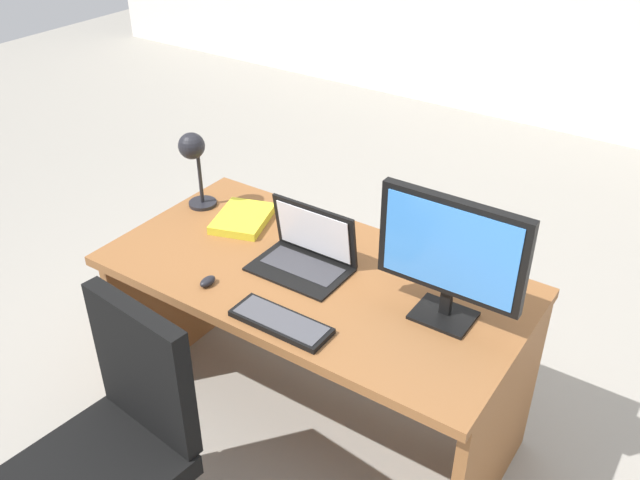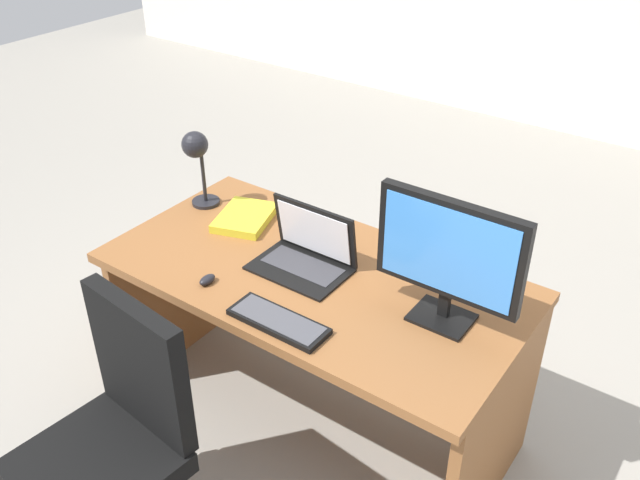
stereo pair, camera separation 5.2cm
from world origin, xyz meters
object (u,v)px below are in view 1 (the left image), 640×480
object	(u,v)px
desk	(321,311)
monitor	(451,252)
mouse	(208,281)
office_chair	(118,465)
keyboard	(281,322)
laptop	(308,248)
desk_lamp	(193,155)
book	(243,219)

from	to	relation	value
desk	monitor	distance (m)	0.70
mouse	office_chair	distance (m)	0.68
keyboard	office_chair	size ratio (longest dim) A/B	0.38
desk	mouse	bearing A→B (deg)	-129.76
laptop	desk_lamp	xyz separation A→B (m)	(-0.64, 0.09, 0.17)
mouse	desk_lamp	world-z (taller)	desk_lamp
desk_lamp	keyboard	bearing A→B (deg)	-29.75
mouse	office_chair	bearing A→B (deg)	-83.72
desk	laptop	distance (m)	0.29
laptop	mouse	bearing A→B (deg)	-124.92
desk	keyboard	xyz separation A→B (m)	(0.08, -0.36, 0.22)
keyboard	mouse	size ratio (longest dim) A/B	5.01
monitor	keyboard	xyz separation A→B (m)	(-0.43, -0.34, -0.25)
keyboard	mouse	distance (m)	0.35
desk	mouse	xyz separation A→B (m)	(-0.27, -0.33, 0.23)
laptop	office_chair	xyz separation A→B (m)	(-0.16, -0.87, -0.44)
desk_lamp	laptop	bearing A→B (deg)	-8.19
laptop	desk_lamp	distance (m)	0.67
office_chair	book	bearing A→B (deg)	103.97
laptop	office_chair	distance (m)	0.99
desk	desk_lamp	distance (m)	0.83
desk_lamp	office_chair	world-z (taller)	desk_lamp
keyboard	book	distance (m)	0.69
desk_lamp	monitor	bearing A→B (deg)	-4.89
office_chair	laptop	bearing A→B (deg)	79.59
desk_lamp	desk	bearing A→B (deg)	-6.73
desk	book	bearing A→B (deg)	168.86
laptop	office_chair	world-z (taller)	laptop
mouse	book	size ratio (longest dim) A/B	0.22
keyboard	book	world-z (taller)	book
mouse	desk_lamp	xyz separation A→B (m)	(-0.42, 0.41, 0.23)
desk	book	xyz separation A→B (m)	(-0.45, 0.09, 0.23)
desk_lamp	book	xyz separation A→B (m)	(0.24, 0.01, -0.23)
desk	mouse	size ratio (longest dim) A/B	22.43
desk_lamp	office_chair	bearing A→B (deg)	-63.49
desk	keyboard	size ratio (longest dim) A/B	4.47
mouse	desk	bearing A→B (deg)	50.24
keyboard	desk_lamp	xyz separation A→B (m)	(-0.77, 0.44, 0.23)
laptop	desk_lamp	world-z (taller)	desk_lamp
book	desk	bearing A→B (deg)	-11.14
keyboard	office_chair	xyz separation A→B (m)	(-0.29, -0.52, -0.38)
book	office_chair	bearing A→B (deg)	-76.03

